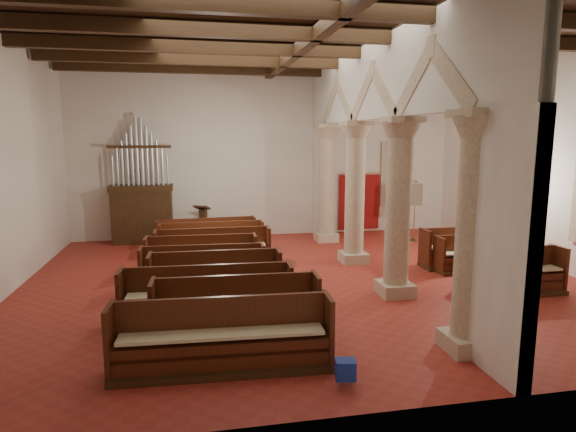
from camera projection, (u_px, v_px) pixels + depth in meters
The scene contains 31 objects.
floor at pixel (305, 281), 12.29m from camera, with size 14.00×14.00×0.00m, color maroon.
ceiling at pixel (306, 35), 11.31m from camera, with size 14.00×14.00×0.00m, color #312110.
wall_back at pixel (269, 154), 17.61m from camera, with size 14.00×0.02×6.00m, color beige.
wall_front at pixel (414, 188), 5.99m from camera, with size 14.00×0.02×6.00m, color beige.
wall_right at pixel (555, 160), 13.12m from camera, with size 0.02×12.00×6.00m, color beige.
ceiling_beams at pixel (306, 43), 11.34m from camera, with size 13.80×11.80×0.30m, color #3D2513, non-canonical shape.
arcade at pixel (376, 140), 12.05m from camera, with size 0.90×11.90×6.00m.
window_right_b at pixel (497, 181), 15.67m from camera, with size 0.03×1.00×2.20m, color #2E6956.
window_back at pixel (396, 174), 18.67m from camera, with size 1.00×0.03×2.20m, color #2E6956.
pipe_organ at pixel (142, 203), 16.55m from camera, with size 2.10×0.85×4.40m.
lectern at pixel (203, 225), 17.06m from camera, with size 0.64×0.68×1.28m.
dossal_curtain at pixel (359, 202), 18.49m from camera, with size 1.80×0.07×2.17m.
processional_banner at pixel (414, 219), 16.89m from camera, with size 0.50×0.64×2.19m.
hymnal_box_a at pixel (345, 369), 7.08m from camera, with size 0.29×0.24×0.29m, color #153D94.
hymnal_box_b at pixel (292, 298), 10.24m from camera, with size 0.29×0.24×0.29m, color navy.
hymnal_box_c at pixel (278, 291), 10.64m from camera, with size 0.33×0.27×0.33m, color navy.
tube_heater_a at pixel (193, 367), 7.35m from camera, with size 0.11×0.11×1.09m, color white.
tube_heater_b at pixel (276, 354), 7.78m from camera, with size 0.11×0.11×1.08m, color white.
nave_pew_0 at pixel (223, 347), 7.53m from camera, with size 3.47×0.93×1.14m.
nave_pew_1 at pixel (237, 318), 8.75m from camera, with size 3.05×0.88×1.13m.
nave_pew_2 at pixel (208, 304), 9.48m from camera, with size 3.37×0.89×1.13m.
nave_pew_3 at pixel (216, 286), 10.63m from camera, with size 2.90×0.84×1.14m.
nave_pew_4 at pixel (203, 273), 11.77m from camera, with size 3.02×0.81×1.01m.
nave_pew_5 at pixel (202, 262), 12.83m from camera, with size 2.94×0.80×1.04m.
nave_pew_6 at pixel (213, 254), 13.57m from camera, with size 3.22×0.74×1.08m.
nave_pew_7 at pixel (212, 245), 14.70m from camera, with size 3.13×0.74×1.06m.
nave_pew_8 at pixel (207, 239), 15.64m from camera, with size 3.19×0.89×1.02m.
aisle_pew_0 at pixel (521, 278), 11.23m from camera, with size 2.03×0.73×1.09m.
aisle_pew_1 at pixel (502, 271), 11.99m from camera, with size 1.79×0.77×0.99m.
aisle_pew_2 at pixel (468, 259), 13.10m from camera, with size 1.88×0.74×1.00m.
aisle_pew_3 at pixel (453, 254), 13.54m from camera, with size 1.84×0.77×1.11m.
Camera 1 is at (-2.69, -11.56, 3.63)m, focal length 30.00 mm.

